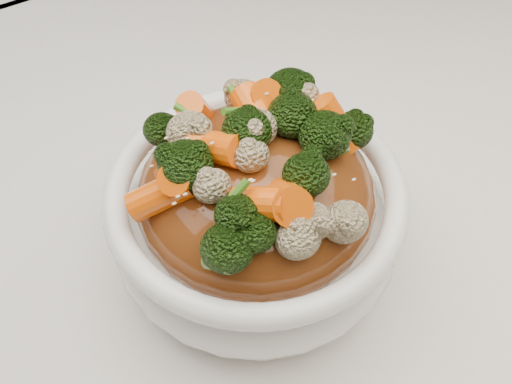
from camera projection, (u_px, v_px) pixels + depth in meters
tablecloth at (253, 224)px, 0.50m from camera, size 1.20×0.80×0.04m
bowl at (256, 220)px, 0.43m from camera, size 0.21×0.21×0.08m
sauce_base at (256, 195)px, 0.40m from camera, size 0.17×0.17×0.09m
carrots at (256, 133)px, 0.36m from camera, size 0.17×0.17×0.05m
broccoli at (256, 134)px, 0.36m from camera, size 0.17×0.17×0.04m
cauliflower at (256, 136)px, 0.36m from camera, size 0.17×0.17×0.03m
scallions at (256, 131)px, 0.36m from camera, size 0.13×0.13×0.02m
sesame_seeds at (256, 131)px, 0.36m from camera, size 0.15×0.15×0.01m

